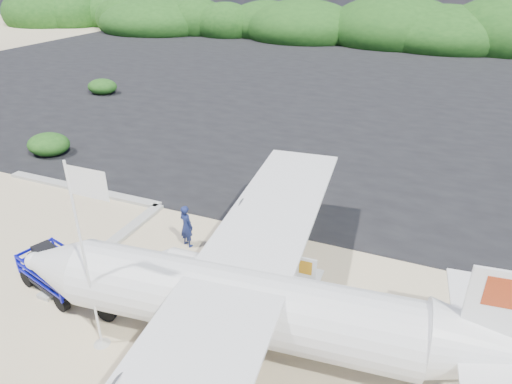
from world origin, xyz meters
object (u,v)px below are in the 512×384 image
at_px(crew_b, 274,259).
at_px(aircraft_small, 299,67).
at_px(crew_a, 186,226).
at_px(flagpole, 102,344).
at_px(baggage_cart, 62,288).

height_order(crew_b, aircraft_small, crew_b).
relative_size(crew_a, crew_b, 0.99).
relative_size(flagpole, crew_b, 3.29).
bearing_deg(crew_b, aircraft_small, -96.76).
bearing_deg(baggage_cart, flagpole, -12.28).
bearing_deg(crew_a, baggage_cart, 76.19).
bearing_deg(baggage_cart, crew_a, 70.91).
bearing_deg(baggage_cart, aircraft_small, 109.80).
relative_size(baggage_cart, flagpole, 0.49).
distance_m(crew_a, aircraft_small, 34.32).
relative_size(crew_a, aircraft_small, 0.27).
xyz_separation_m(crew_a, aircraft_small, (-6.22, 33.74, -0.89)).
relative_size(flagpole, crew_a, 3.34).
bearing_deg(crew_b, flagpole, 29.91).
distance_m(flagpole, crew_a, 5.66).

